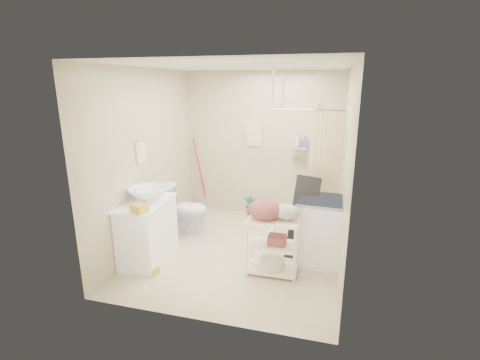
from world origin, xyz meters
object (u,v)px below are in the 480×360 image
at_px(washing_machine, 320,230).
at_px(laundry_rack, 273,241).
at_px(vanity, 148,231).
at_px(toilet, 185,209).

height_order(washing_machine, laundry_rack, washing_machine).
height_order(vanity, washing_machine, washing_machine).
xyz_separation_m(vanity, toilet, (0.12, 0.97, -0.02)).
distance_m(washing_machine, laundry_rack, 0.75).
height_order(toilet, laundry_rack, laundry_rack).
bearing_deg(washing_machine, toilet, 173.14).
distance_m(vanity, washing_machine, 2.37).
bearing_deg(laundry_rack, toilet, 150.71).
bearing_deg(toilet, laundry_rack, -117.77).
height_order(vanity, laundry_rack, laundry_rack).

